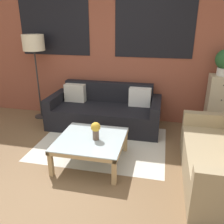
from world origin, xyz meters
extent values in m
plane|color=brown|center=(0.00, 0.00, 0.00)|extent=(16.00, 16.00, 0.00)
cube|color=brown|center=(0.00, 2.44, 1.40)|extent=(8.40, 0.08, 2.80)
cube|color=black|center=(-0.95, 2.39, 1.80)|extent=(1.40, 0.01, 1.10)
cube|color=black|center=(0.95, 2.39, 1.80)|extent=(1.40, 0.01, 1.10)
cube|color=silver|center=(0.27, 1.25, 0.00)|extent=(2.06, 1.56, 0.00)
cube|color=black|center=(0.15, 1.82, 0.20)|extent=(1.73, 0.72, 0.40)
cube|color=black|center=(0.15, 2.26, 0.39)|extent=(1.73, 0.16, 0.78)
cube|color=black|center=(-0.79, 1.90, 0.29)|extent=(0.16, 0.88, 0.58)
cube|color=black|center=(1.09, 1.90, 0.29)|extent=(0.16, 0.88, 0.58)
cube|color=beige|center=(-0.48, 2.10, 0.57)|extent=(0.40, 0.16, 0.34)
cube|color=white|center=(0.78, 2.10, 0.57)|extent=(0.40, 0.16, 0.34)
cube|color=tan|center=(1.84, 0.63, 0.21)|extent=(0.64, 1.35, 0.42)
cube|color=tan|center=(1.92, 1.38, 0.31)|extent=(0.80, 0.14, 0.62)
cube|color=silver|center=(0.27, 0.69, 0.37)|extent=(0.91, 0.91, 0.01)
cube|color=tan|center=(0.27, 0.26, 0.34)|extent=(0.91, 0.05, 0.05)
cube|color=tan|center=(0.27, 1.12, 0.34)|extent=(0.91, 0.05, 0.05)
cube|color=tan|center=(-0.16, 0.69, 0.34)|extent=(0.05, 0.91, 0.05)
cube|color=tan|center=(0.70, 0.69, 0.34)|extent=(0.05, 0.91, 0.05)
cube|color=tan|center=(-0.15, 0.28, 0.18)|extent=(0.05, 0.06, 0.37)
cube|color=tan|center=(0.68, 0.28, 0.18)|extent=(0.05, 0.06, 0.37)
cube|color=tan|center=(-0.15, 1.11, 0.18)|extent=(0.05, 0.06, 0.37)
cube|color=tan|center=(0.68, 1.11, 0.18)|extent=(0.05, 0.06, 0.37)
cylinder|color=#2D2D2D|center=(-1.26, 2.10, 0.01)|extent=(0.28, 0.28, 0.02)
cylinder|color=#2D2D2D|center=(-1.26, 2.10, 0.69)|extent=(0.03, 0.03, 1.33)
cylinder|color=beige|center=(-1.26, 2.10, 1.50)|extent=(0.41, 0.41, 0.30)
cube|color=#C6B793|center=(2.16, 2.19, 0.51)|extent=(0.40, 0.35, 1.02)
sphere|color=#38332D|center=(2.16, 2.01, 0.89)|extent=(0.02, 0.02, 0.02)
sphere|color=#38332D|center=(2.16, 2.01, 0.64)|extent=(0.02, 0.02, 0.02)
sphere|color=#38332D|center=(2.16, 2.01, 0.38)|extent=(0.02, 0.02, 0.02)
sphere|color=#38332D|center=(2.16, 2.01, 0.13)|extent=(0.02, 0.02, 0.02)
cylinder|color=silver|center=(2.16, 2.19, 1.09)|extent=(0.23, 0.23, 0.13)
cylinder|color=brown|center=(0.34, 0.68, 0.45)|extent=(0.09, 0.09, 0.14)
sphere|color=gold|center=(0.34, 0.68, 0.56)|extent=(0.13, 0.13, 0.13)
camera|label=1|loc=(1.18, -2.08, 1.90)|focal=38.00mm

